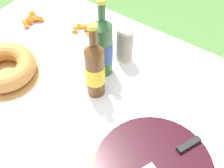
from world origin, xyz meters
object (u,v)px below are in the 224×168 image
cider_bottle_amber (95,69)px  snack_plate_near (33,21)px  cider_bottle_green (103,46)px  bundt_cake (4,67)px  cup_stack (125,44)px  snack_plate_far (81,32)px  serving_knife (162,161)px

cider_bottle_amber → snack_plate_near: bearing=161.9°
cider_bottle_green → cider_bottle_amber: bearing=-67.7°
cider_bottle_amber → snack_plate_near: cider_bottle_amber is taller
cider_bottle_green → snack_plate_near: cider_bottle_green is taller
bundt_cake → snack_plate_near: 0.35m
cup_stack → snack_plate_far: 0.28m
cider_bottle_amber → snack_plate_far: size_ratio=1.66×
serving_knife → cider_bottle_amber: size_ratio=1.06×
cup_stack → cider_bottle_amber: size_ratio=0.53×
cup_stack → snack_plate_far: size_ratio=0.87×
serving_knife → cider_bottle_amber: (-0.38, 0.15, 0.06)m
cup_stack → cider_bottle_green: size_ratio=0.50×
serving_knife → bundt_cake: bearing=-67.0°
serving_knife → snack_plate_far: size_ratio=1.75×
serving_knife → snack_plate_near: 0.95m
serving_knife → snack_plate_near: (-0.90, 0.32, -0.05)m
bundt_cake → cider_bottle_green: bearing=38.5°
cup_stack → cider_bottle_amber: bearing=-87.1°
snack_plate_near → snack_plate_far: 0.25m
bundt_cake → cup_stack: 0.51m
cup_stack → cider_bottle_amber: cider_bottle_amber is taller
cup_stack → cider_bottle_green: 0.12m
cup_stack → snack_plate_near: cup_stack is taller
serving_knife → bundt_cake: size_ratio=1.20×
cider_bottle_green → cider_bottle_amber: 0.12m
snack_plate_near → cider_bottle_amber: bearing=-18.1°
snack_plate_near → cup_stack: bearing=5.6°
bundt_cake → cup_stack: (0.35, 0.36, 0.05)m
bundt_cake → snack_plate_far: bearing=77.2°
bundt_cake → cider_bottle_amber: (0.37, 0.14, 0.09)m
serving_knife → cider_bottle_green: cider_bottle_green is taller
bundt_cake → cider_bottle_green: 0.42m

